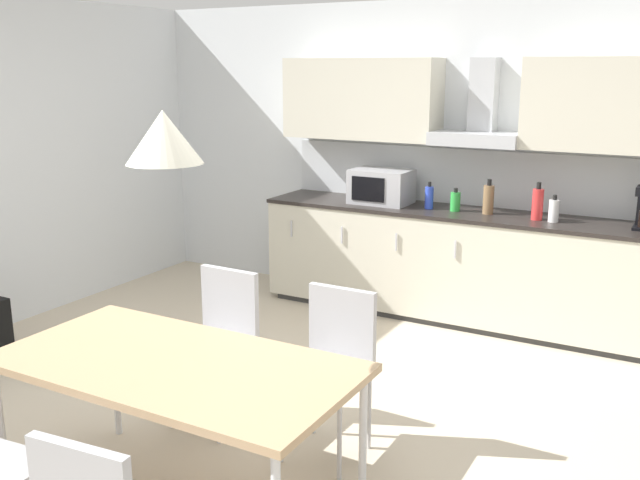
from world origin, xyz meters
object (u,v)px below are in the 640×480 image
bottle_red (538,204)px  pendant_lamp (164,137)px  bottle_green (455,201)px  chair_far_right (333,355)px  bottle_blue (429,197)px  chair_far_left (220,331)px  dining_table (176,370)px  microwave (381,186)px  bottle_brown (488,199)px  bottle_white (554,210)px

bottle_red → pendant_lamp: 3.24m
bottle_green → chair_far_right: bearing=-87.0°
bottle_blue → pendant_lamp: size_ratio=0.68×
bottle_green → chair_far_left: (-0.61, -2.26, -0.43)m
dining_table → microwave: bearing=97.4°
microwave → bottle_red: bearing=-1.6°
bottle_red → chair_far_right: size_ratio=0.32×
bottle_brown → bottle_red: size_ratio=0.96×
bottle_red → microwave: bearing=178.4°
bottle_brown → chair_far_left: bearing=-110.8°
dining_table → pendant_lamp: (0.00, 0.00, 1.03)m
bottle_white → bottle_red: size_ratio=0.71×
bottle_green → dining_table: bottle_green is taller
dining_table → bottle_brown: bearing=80.8°
bottle_brown → chair_far_right: bottle_brown is taller
pendant_lamp → bottle_white: bearing=71.7°
bottle_blue → chair_far_right: (0.33, -2.25, -0.45)m
bottle_white → pendant_lamp: size_ratio=0.62×
bottle_green → pendant_lamp: pendant_lamp is taller
microwave → chair_far_right: 2.45m
chair_far_left → chair_far_right: size_ratio=1.00×
bottle_green → chair_far_right: (0.12, -2.26, -0.43)m
chair_far_left → chair_far_right: bearing=0.0°
microwave → bottle_white: bearing=-2.2°
microwave → chair_far_right: microwave is taller
bottle_white → dining_table: 3.20m
bottle_blue → chair_far_right: size_ratio=0.25×
dining_table → bottle_red: bearing=73.9°
bottle_green → bottle_red: 0.64m
bottle_green → bottle_brown: bearing=3.8°
bottle_brown → chair_far_left: (-0.86, -2.28, -0.47)m
bottle_white → microwave: bearing=177.8°
bottle_white → pendant_lamp: (-1.00, -3.02, 0.74)m
microwave → chair_far_right: bearing=-71.4°
dining_table → chair_far_right: (0.36, 0.80, -0.15)m
bottle_brown → chair_far_left: bottle_brown is taller
dining_table → chair_far_left: bearing=114.4°
bottle_white → dining_table: bearing=-108.3°
pendant_lamp → bottle_brown: bearing=80.8°
chair_far_right → dining_table: bearing=-114.5°
bottle_green → bottle_white: bottle_white is taller
bottle_green → dining_table: 3.08m
chair_far_right → bottle_white: bearing=74.0°
dining_table → chair_far_left: (-0.36, 0.80, -0.15)m
bottle_blue → microwave: bearing=176.3°
bottle_blue → bottle_brown: bottle_brown is taller
bottle_green → bottle_white: size_ratio=0.91×
bottle_green → pendant_lamp: bearing=-94.6°
bottle_green → bottle_red: bottle_red is taller
bottle_red → dining_table: (-0.88, -3.04, -0.32)m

